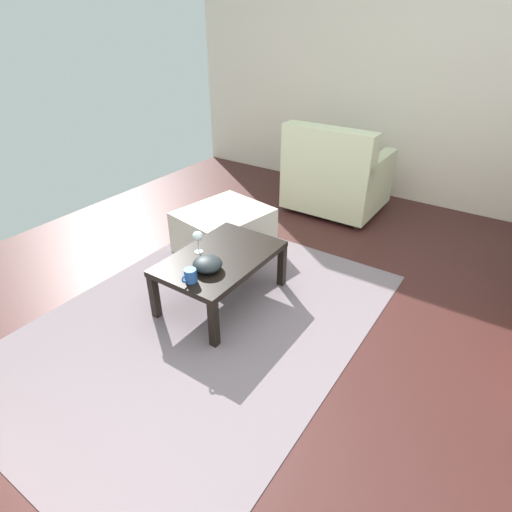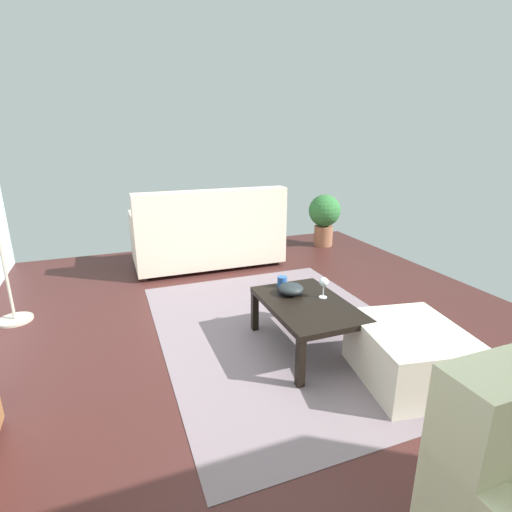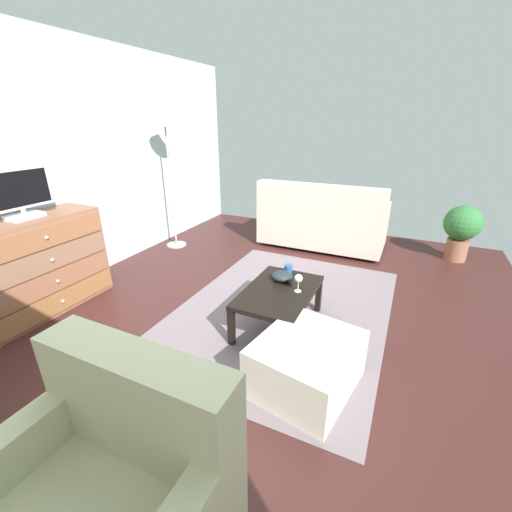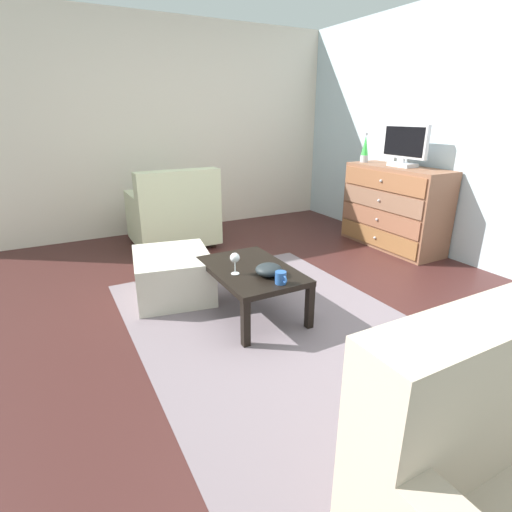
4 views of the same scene
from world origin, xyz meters
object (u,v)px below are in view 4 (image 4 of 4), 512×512
bowl_decorative (269,270)px  armchair (174,216)px  wine_glass (235,259)px  ottoman (173,275)px  lava_lamp (365,149)px  coffee_table (251,274)px  tv (405,145)px  mug (281,278)px  dresser (394,208)px

bowl_decorative → armchair: 2.06m
wine_glass → bowl_decorative: bearing=54.8°
wine_glass → ottoman: wine_glass is taller
bowl_decorative → armchair: (-2.05, -0.06, -0.05)m
lava_lamp → coffee_table: lava_lamp is taller
bowl_decorative → armchair: size_ratio=0.21×
armchair → tv: bearing=60.9°
wine_glass → mug: 0.37m
coffee_table → tv: bearing=106.6°
coffee_table → wine_glass: bearing=-73.7°
dresser → bowl_decorative: (0.85, -2.11, -0.04)m
wine_glass → armchair: armchair is taller
bowl_decorative → ottoman: (-0.76, -0.47, -0.23)m
dresser → tv: 0.68m
tv → ottoman: bearing=-88.4°
wine_glass → bowl_decorative: wine_glass is taller
lava_lamp → bowl_decorative: (1.35, -2.06, -0.64)m
lava_lamp → wine_glass: 2.63m
dresser → tv: tv is taller
mug → ottoman: size_ratio=0.16×
armchair → dresser: bearing=61.0°
ottoman → lava_lamp: bearing=103.0°
bowl_decorative → ottoman: bowl_decorative is taller
tv → armchair: bearing=-119.1°
tv → mug: (1.00, -2.13, -0.72)m
mug → tv: bearing=115.0°
mug → bowl_decorative: bearing=179.8°
lava_lamp → armchair: 2.34m
tv → wine_glass: 2.51m
coffee_table → bowl_decorative: 0.21m
lava_lamp → mug: (1.51, -2.06, -0.64)m
tv → wine_glass: tv is taller
coffee_table → wine_glass: size_ratio=5.46×
lava_lamp → coffee_table: bearing=-61.1°
wine_glass → mug: wine_glass is taller
lava_lamp → mug: lava_lamp is taller
lava_lamp → coffee_table: size_ratio=0.39×
bowl_decorative → coffee_table: bearing=-166.3°
lava_lamp → wine_glass: (1.21, -2.26, -0.57)m
coffee_table → ottoman: bearing=-143.4°
armchair → ottoman: size_ratio=1.27×
tv → coffee_table: (0.65, -2.18, -0.81)m
wine_glass → ottoman: size_ratio=0.22×
wine_glass → armchair: size_ratio=0.18×
dresser → mug: size_ratio=10.43×
coffee_table → wine_glass: wine_glass is taller
tv → armchair: 2.62m
dresser → mug: 2.34m
tv → bowl_decorative: tv is taller
wine_glass → mug: bearing=33.0°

